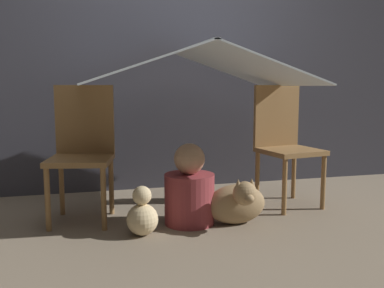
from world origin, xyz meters
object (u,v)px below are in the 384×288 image
object	(u,v)px
chair_left	(82,147)
chair_right	(284,140)
dog	(238,202)
person_front	(189,191)

from	to	relation	value
chair_left	chair_right	xyz separation A→B (m)	(1.54, 0.00, 0.00)
chair_left	dog	distance (m)	1.14
chair_right	person_front	world-z (taller)	chair_right
chair_right	person_front	size ratio (longest dim) A/B	1.70
chair_right	person_front	distance (m)	0.95
chair_left	dog	world-z (taller)	chair_left
person_front	dog	bearing A→B (deg)	-20.20
chair_left	person_front	size ratio (longest dim) A/B	1.70
person_front	dog	xyz separation A→B (m)	(0.31, -0.11, -0.07)
dog	person_front	bearing A→B (deg)	159.80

